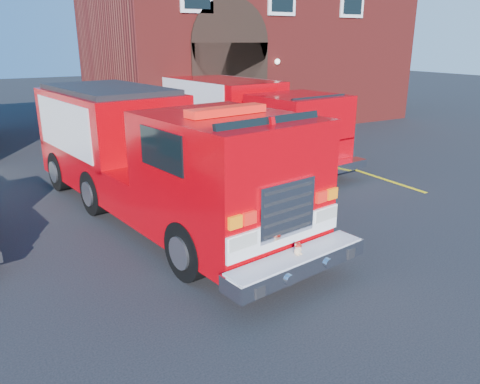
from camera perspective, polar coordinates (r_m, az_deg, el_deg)
ground at (r=10.54m, az=-3.30°, el=-4.97°), size 100.00×100.00×0.00m
parking_stripe_near at (r=15.11m, az=17.35°, el=1.43°), size 0.12×3.00×0.01m
parking_stripe_mid at (r=17.18m, az=10.05°, el=3.95°), size 0.12×3.00×0.01m
parking_stripe_far at (r=19.50m, az=4.37°, el=5.85°), size 0.12×3.00×0.01m
fire_station at (r=26.29m, az=0.25°, el=18.38°), size 15.20×10.20×8.45m
fire_engine at (r=11.29m, az=-10.59°, el=4.54°), size 4.03×9.92×2.97m
secondary_truck at (r=16.80m, az=0.29°, el=9.07°), size 3.51×8.65×2.73m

